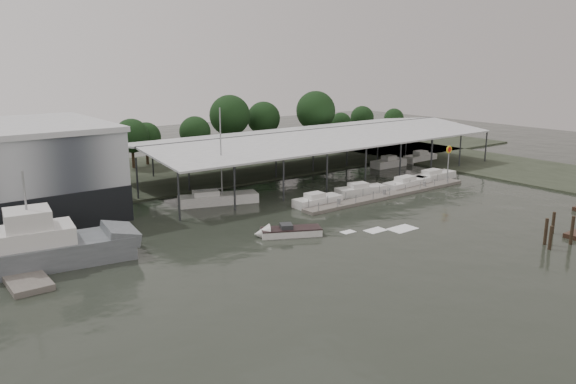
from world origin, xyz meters
TOP-DOWN VIEW (x-y plane):
  - ground at (0.00, 0.00)m, footprint 200.00×200.00m
  - land_strip_far at (0.00, 42.00)m, footprint 140.00×30.00m
  - land_strip_east at (45.00, 10.00)m, footprint 20.00×60.00m
  - covered_boat_shed at (17.00, 28.00)m, footprint 58.24×24.00m
  - trawler_dock at (-30.00, 14.00)m, footprint 3.00×18.00m
  - floating_dock at (15.00, 10.00)m, footprint 28.00×2.00m
  - shell_fuel_sign at (27.00, 9.99)m, footprint 1.10×0.18m
  - distant_commercial_buildings at (59.03, 44.69)m, footprint 22.00×8.00m
  - grey_trawler at (-27.67, 11.18)m, footprint 16.25×7.08m
  - white_sailboat at (-4.91, 20.40)m, footprint 10.08×5.46m
  - speedboat_underway at (-5.92, 5.01)m, footprint 16.57×9.30m
  - moored_cruiser_0 at (4.46, 12.20)m, footprint 6.45×2.37m
  - moored_cruiser_1 at (12.64, 13.04)m, footprint 7.21×3.41m
  - moored_cruiser_2 at (20.67, 11.99)m, footprint 8.26×2.66m
  - moored_cruiser_3 at (27.46, 12.84)m, footprint 8.32×2.48m
  - horizon_tree_line at (22.01, 47.76)m, footprint 65.93×11.82m

SIDE VIEW (x-z plane):
  - ground at x=0.00m, z-range 0.00..0.00m
  - land_strip_far at x=0.00m, z-range -0.05..0.25m
  - land_strip_east at x=45.00m, z-range -0.05..0.25m
  - floating_dock at x=15.00m, z-range -0.50..0.90m
  - trawler_dock at x=-30.00m, z-range 0.00..0.50m
  - speedboat_underway at x=-5.92m, z-range -0.61..1.39m
  - moored_cruiser_0 at x=4.46m, z-range -0.24..1.46m
  - moored_cruiser_1 at x=12.64m, z-range -0.24..1.46m
  - moored_cruiser_2 at x=20.67m, z-range -0.24..1.46m
  - moored_cruiser_3 at x=27.46m, z-range -0.24..1.46m
  - white_sailboat at x=-4.91m, z-range -5.39..6.68m
  - grey_trawler at x=-27.67m, z-range -2.84..6.00m
  - distant_commercial_buildings at x=59.03m, z-range -0.16..3.84m
  - shell_fuel_sign at x=27.00m, z-range 1.15..6.70m
  - covered_boat_shed at x=17.00m, z-range 2.65..9.61m
  - horizon_tree_line at x=22.01m, z-range 0.63..12.06m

